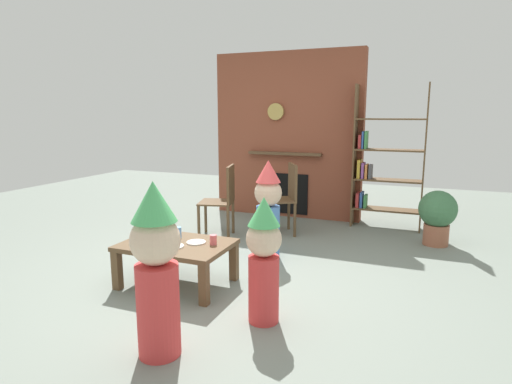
% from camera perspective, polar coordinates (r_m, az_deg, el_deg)
% --- Properties ---
extents(ground_plane, '(12.00, 12.00, 0.00)m').
position_cam_1_polar(ground_plane, '(4.05, -4.15, -11.42)').
color(ground_plane, gray).
extents(brick_fireplace_feature, '(2.20, 0.28, 2.40)m').
position_cam_1_polar(brick_fireplace_feature, '(6.27, 4.30, 7.54)').
color(brick_fireplace_feature, brown).
rests_on(brick_fireplace_feature, ground_plane).
extents(bookshelf, '(0.90, 0.28, 1.90)m').
position_cam_1_polar(bookshelf, '(5.84, 16.71, 3.70)').
color(bookshelf, brown).
rests_on(bookshelf, ground_plane).
extents(coffee_table, '(0.95, 0.66, 0.39)m').
position_cam_1_polar(coffee_table, '(3.84, -10.72, -7.66)').
color(coffee_table, brown).
rests_on(coffee_table, ground_plane).
extents(paper_cup_near_left, '(0.06, 0.06, 0.09)m').
position_cam_1_polar(paper_cup_near_left, '(3.71, -5.79, -6.46)').
color(paper_cup_near_left, '#E5666B').
rests_on(paper_cup_near_left, coffee_table).
extents(paper_cup_near_right, '(0.07, 0.07, 0.09)m').
position_cam_1_polar(paper_cup_near_right, '(3.69, -14.20, -6.82)').
color(paper_cup_near_right, silver).
rests_on(paper_cup_near_right, coffee_table).
extents(paper_cup_center, '(0.07, 0.07, 0.10)m').
position_cam_1_polar(paper_cup_center, '(3.81, -13.18, -6.12)').
color(paper_cup_center, silver).
rests_on(paper_cup_center, coffee_table).
extents(paper_cup_far_left, '(0.08, 0.08, 0.10)m').
position_cam_1_polar(paper_cup_far_left, '(3.95, -10.62, -5.42)').
color(paper_cup_far_left, '#669EE0').
rests_on(paper_cup_far_left, coffee_table).
extents(paper_cup_far_right, '(0.07, 0.07, 0.11)m').
position_cam_1_polar(paper_cup_far_right, '(4.08, -13.10, -4.98)').
color(paper_cup_far_right, '#F2CC4C').
rests_on(paper_cup_far_right, coffee_table).
extents(paper_plate_front, '(0.17, 0.17, 0.01)m').
position_cam_1_polar(paper_plate_front, '(3.79, -8.12, -6.76)').
color(paper_plate_front, white).
rests_on(paper_plate_front, coffee_table).
extents(paper_plate_rear, '(0.17, 0.17, 0.01)m').
position_cam_1_polar(paper_plate_rear, '(3.71, -11.03, -7.24)').
color(paper_plate_rear, white).
rests_on(paper_plate_rear, coffee_table).
extents(birthday_cake_slice, '(0.10, 0.10, 0.09)m').
position_cam_1_polar(birthday_cake_slice, '(3.83, -15.08, -6.23)').
color(birthday_cake_slice, '#EAC68C').
rests_on(birthday_cake_slice, coffee_table).
extents(child_with_cone_hat, '(0.31, 0.31, 1.12)m').
position_cam_1_polar(child_with_cone_hat, '(2.70, -13.35, -9.69)').
color(child_with_cone_hat, '#D13838').
rests_on(child_with_cone_hat, ground_plane).
extents(child_in_pink, '(0.26, 0.26, 0.94)m').
position_cam_1_polar(child_in_pink, '(3.07, 1.06, -8.81)').
color(child_in_pink, '#D13838').
rests_on(child_in_pink, ground_plane).
extents(child_by_the_chairs, '(0.29, 0.29, 1.05)m').
position_cam_1_polar(child_by_the_chairs, '(4.43, 1.65, -2.02)').
color(child_by_the_chairs, '#4C7FC6').
rests_on(child_by_the_chairs, ground_plane).
extents(dining_chair_left, '(0.49, 0.49, 0.90)m').
position_cam_1_polar(dining_chair_left, '(5.19, -4.44, -0.65)').
color(dining_chair_left, brown).
rests_on(dining_chair_left, ground_plane).
extents(dining_chair_middle, '(0.54, 0.54, 0.90)m').
position_cam_1_polar(dining_chair_middle, '(5.35, 3.99, -0.32)').
color(dining_chair_middle, brown).
rests_on(dining_chair_middle, ground_plane).
extents(potted_plant_tall, '(0.43, 0.43, 0.65)m').
position_cam_1_polar(potted_plant_tall, '(5.33, 23.38, -2.77)').
color(potted_plant_tall, '#9E5B42').
rests_on(potted_plant_tall, ground_plane).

